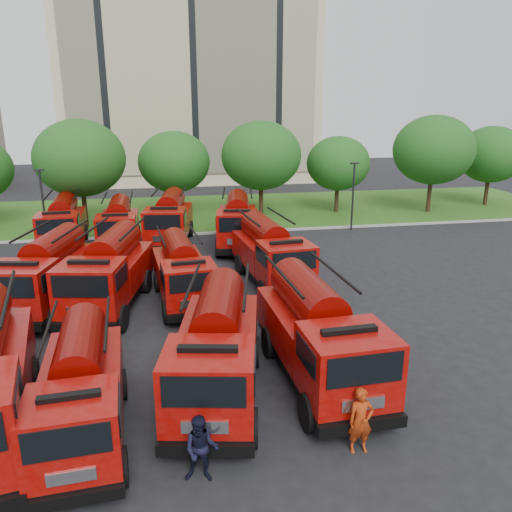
{
  "coord_description": "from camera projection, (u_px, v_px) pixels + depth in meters",
  "views": [
    {
      "loc": [
        -2.01,
        -18.0,
        9.04
      ],
      "look_at": [
        2.44,
        5.76,
        1.8
      ],
      "focal_mm": 35.0,
      "sensor_mm": 36.0,
      "label": 1
    }
  ],
  "objects": [
    {
      "name": "ground",
      "position": [
        223.0,
        343.0,
        19.9
      ],
      "size": [
        140.0,
        140.0,
        0.0
      ],
      "primitive_type": "plane",
      "color": "black",
      "rests_on": "ground"
    },
    {
      "name": "lawn",
      "position": [
        187.0,
        212.0,
        44.36
      ],
      "size": [
        70.0,
        16.0,
        0.12
      ],
      "primitive_type": "cube",
      "color": "#224612",
      "rests_on": "ground"
    },
    {
      "name": "curb",
      "position": [
        193.0,
        234.0,
        36.73
      ],
      "size": [
        70.0,
        0.3,
        0.14
      ],
      "primitive_type": "cube",
      "color": "gray",
      "rests_on": "ground"
    },
    {
      "name": "apartment_building",
      "position": [
        190.0,
        78.0,
        61.8
      ],
      "size": [
        30.0,
        14.18,
        25.0
      ],
      "color": "beige",
      "rests_on": "ground"
    },
    {
      "name": "tree_2",
      "position": [
        80.0,
        158.0,
        37.19
      ],
      "size": [
        6.72,
        6.72,
        8.22
      ],
      "color": "#382314",
      "rests_on": "ground"
    },
    {
      "name": "tree_3",
      "position": [
        174.0,
        162.0,
        40.97
      ],
      "size": [
        5.88,
        5.88,
        7.19
      ],
      "color": "#382314",
      "rests_on": "ground"
    },
    {
      "name": "tree_4",
      "position": [
        261.0,
        156.0,
        40.64
      ],
      "size": [
        6.55,
        6.55,
        8.01
      ],
      "color": "#382314",
      "rests_on": "ground"
    },
    {
      "name": "tree_5",
      "position": [
        338.0,
        163.0,
        43.07
      ],
      "size": [
        5.46,
        5.46,
        6.68
      ],
      "color": "#382314",
      "rests_on": "ground"
    },
    {
      "name": "tree_6",
      "position": [
        434.0,
        150.0,
        42.74
      ],
      "size": [
        6.89,
        6.89,
        8.42
      ],
      "color": "#382314",
      "rests_on": "ground"
    },
    {
      "name": "tree_7",
      "position": [
        491.0,
        154.0,
        46.05
      ],
      "size": [
        6.05,
        6.05,
        7.39
      ],
      "color": "#382314",
      "rests_on": "ground"
    },
    {
      "name": "lamp_post_0",
      "position": [
        43.0,
        202.0,
        33.5
      ],
      "size": [
        0.6,
        0.25,
        5.11
      ],
      "color": "black",
      "rests_on": "ground"
    },
    {
      "name": "lamp_post_1",
      "position": [
        353.0,
        192.0,
        37.38
      ],
      "size": [
        0.6,
        0.25,
        5.11
      ],
      "color": "black",
      "rests_on": "ground"
    },
    {
      "name": "fire_truck_1",
      "position": [
        81.0,
        388.0,
        13.96
      ],
      "size": [
        2.71,
        6.59,
        2.94
      ],
      "rotation": [
        0.0,
        0.0,
        0.07
      ],
      "color": "black",
      "rests_on": "ground"
    },
    {
      "name": "fire_truck_2",
      "position": [
        217.0,
        347.0,
        15.93
      ],
      "size": [
        3.87,
        7.61,
        3.31
      ],
      "rotation": [
        0.0,
        0.0,
        -0.2
      ],
      "color": "black",
      "rests_on": "ground"
    },
    {
      "name": "fire_truck_3",
      "position": [
        318.0,
        333.0,
        16.86
      ],
      "size": [
        3.01,
        7.57,
        3.4
      ],
      "rotation": [
        0.0,
        0.0,
        0.04
      ],
      "color": "black",
      "rests_on": "ground"
    },
    {
      "name": "fire_truck_4",
      "position": [
        46.0,
        273.0,
        23.07
      ],
      "size": [
        3.92,
        7.68,
        3.34
      ],
      "rotation": [
        0.0,
        0.0,
        -0.2
      ],
      "color": "black",
      "rests_on": "ground"
    },
    {
      "name": "fire_truck_5",
      "position": [
        109.0,
        271.0,
        23.08
      ],
      "size": [
        4.0,
        7.9,
        3.43
      ],
      "rotation": [
        0.0,
        0.0,
        -0.2
      ],
      "color": "black",
      "rests_on": "ground"
    },
    {
      "name": "fire_truck_6",
      "position": [
        182.0,
        271.0,
        23.79
      ],
      "size": [
        2.92,
        6.8,
        3.01
      ],
      "rotation": [
        0.0,
        0.0,
        0.1
      ],
      "color": "black",
      "rests_on": "ground"
    },
    {
      "name": "fire_truck_7",
      "position": [
        270.0,
        253.0,
        26.29
      ],
      "size": [
        3.24,
        7.49,
        3.31
      ],
      "rotation": [
        0.0,
        0.0,
        0.1
      ],
      "color": "black",
      "rests_on": "ground"
    },
    {
      "name": "fire_truck_8",
      "position": [
        63.0,
        223.0,
        32.99
      ],
      "size": [
        3.02,
        7.36,
        3.28
      ],
      "rotation": [
        0.0,
        0.0,
        0.07
      ],
      "color": "black",
      "rests_on": "ground"
    },
    {
      "name": "fire_truck_9",
      "position": [
        119.0,
        225.0,
        32.82
      ],
      "size": [
        2.66,
        7.01,
        3.17
      ],
      "rotation": [
        0.0,
        0.0,
        0.01
      ],
      "color": "black",
      "rests_on": "ground"
    },
    {
      "name": "fire_truck_10",
      "position": [
        170.0,
        219.0,
        33.95
      ],
      "size": [
        3.57,
        7.78,
        3.41
      ],
      "rotation": [
        0.0,
        0.0,
        -0.14
      ],
      "color": "black",
      "rests_on": "ground"
    },
    {
      "name": "fire_truck_11",
      "position": [
        238.0,
        221.0,
        33.34
      ],
      "size": [
        3.65,
        7.71,
        3.37
      ],
      "rotation": [
        0.0,
        0.0,
        -0.15
      ],
      "color": "black",
      "rests_on": "ground"
    },
    {
      "name": "firefighter_0",
      "position": [
        359.0,
        450.0,
        13.67
      ],
      "size": [
        0.7,
        0.52,
        1.9
      ],
      "primitive_type": "imported",
      "rotation": [
        0.0,
        0.0,
        -0.02
      ],
      "color": "#93290B",
      "rests_on": "ground"
    },
    {
      "name": "firefighter_1",
      "position": [
        202.0,
        479.0,
        12.61
      ],
      "size": [
        0.96,
        0.67,
        1.8
      ],
      "primitive_type": "imported",
      "rotation": [
        0.0,
        0.0,
        -0.23
      ],
      "color": "black",
      "rests_on": "ground"
    },
    {
      "name": "firefighter_2",
      "position": [
        329.0,
        361.0,
        18.46
      ],
      "size": [
        0.65,
        1.09,
        1.81
      ],
      "primitive_type": "imported",
      "rotation": [
        0.0,
        0.0,
        1.53
      ],
      "color": "#93290B",
      "rests_on": "ground"
    },
    {
      "name": "firefighter_3",
      "position": [
        316.0,
        342.0,
        19.96
      ],
      "size": [
        1.15,
        0.96,
        1.58
      ],
      "primitive_type": "imported",
      "rotation": [
        0.0,
        0.0,
        3.66
      ],
      "color": "black",
      "rests_on": "ground"
    },
    {
      "name": "firefighter_4",
      "position": [
        118.0,
        324.0,
        21.63
      ],
      "size": [
        0.92,
        1.03,
        1.77
      ],
      "primitive_type": "imported",
      "rotation": [
        0.0,
        0.0,
        2.09
      ],
      "color": "black",
      "rests_on": "ground"
    },
    {
      "name": "firefighter_5",
      "position": [
        306.0,
        291.0,
        25.54
      ],
      "size": [
        1.43,
        0.71,
        1.49
      ],
      "primitive_type": "imported",
      "rotation": [
        0.0,
        0.0,
        3.22
      ],
      "color": "#93290B",
      "rests_on": "ground"
    }
  ]
}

